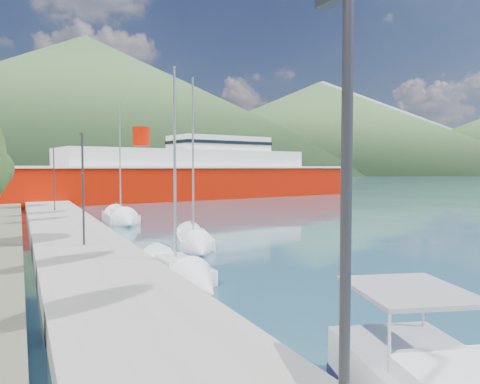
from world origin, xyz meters
TOP-DOWN VIEW (x-y plane):
  - ground at (0.00, 120.00)m, footprint 1400.00×1400.00m
  - quay at (-9.00, 26.00)m, footprint 5.00×88.00m
  - hills_far at (138.59, 618.73)m, footprint 1480.00×900.00m
  - hills_near at (98.04, 372.50)m, footprint 1010.00×520.00m
  - lamp_posts at (-9.00, 14.94)m, footprint 0.15×45.86m
  - sailboat_near at (-5.73, 7.19)m, footprint 2.40×7.24m
  - sailboat_mid at (-2.41, 15.17)m, footprint 3.91×8.26m
  - sailboat_far at (-3.82, 29.99)m, footprint 2.83×8.14m
  - ferry at (12.98, 60.57)m, footprint 60.12×22.56m

SIDE VIEW (x-z plane):
  - ground at x=0.00m, z-range 0.00..0.00m
  - sailboat_near at x=-5.73m, z-range -4.86..5.43m
  - sailboat_mid at x=-2.41m, z-range -5.47..6.04m
  - sailboat_far at x=-3.82m, z-range -5.60..6.26m
  - quay at x=-9.00m, z-range 0.00..0.80m
  - ferry at x=12.98m, z-range -2.29..9.40m
  - lamp_posts at x=-9.00m, z-range 1.05..7.11m
  - hills_near at x=98.04m, z-range -8.32..106.68m
  - hills_far at x=138.59m, z-range -12.61..167.39m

